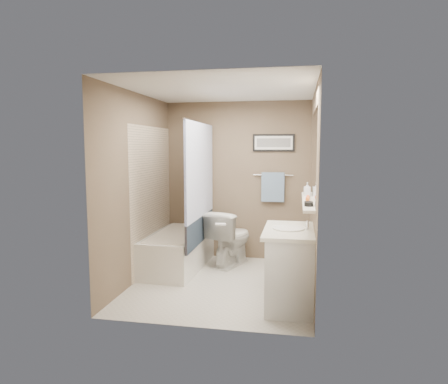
% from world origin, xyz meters
% --- Properties ---
extents(ground, '(2.50, 2.50, 0.00)m').
position_xyz_m(ground, '(0.00, 0.00, 0.00)').
color(ground, beige).
rests_on(ground, ground).
extents(ceiling, '(2.20, 2.50, 0.04)m').
position_xyz_m(ceiling, '(0.00, 0.00, 2.38)').
color(ceiling, silver).
rests_on(ceiling, wall_back).
extents(wall_back, '(2.20, 0.04, 2.40)m').
position_xyz_m(wall_back, '(0.00, 1.23, 1.20)').
color(wall_back, brown).
rests_on(wall_back, ground).
extents(wall_front, '(2.20, 0.04, 2.40)m').
position_xyz_m(wall_front, '(0.00, -1.23, 1.20)').
color(wall_front, brown).
rests_on(wall_front, ground).
extents(wall_left, '(0.04, 2.50, 2.40)m').
position_xyz_m(wall_left, '(-1.08, 0.00, 1.20)').
color(wall_left, brown).
rests_on(wall_left, ground).
extents(wall_right, '(0.04, 2.50, 2.40)m').
position_xyz_m(wall_right, '(1.08, 0.00, 1.20)').
color(wall_right, brown).
rests_on(wall_right, ground).
extents(tile_surround, '(0.02, 1.55, 2.00)m').
position_xyz_m(tile_surround, '(-1.09, 0.50, 1.00)').
color(tile_surround, '#C8B397').
rests_on(tile_surround, wall_left).
extents(curtain_rod, '(0.02, 1.55, 0.02)m').
position_xyz_m(curtain_rod, '(-0.40, 0.50, 2.05)').
color(curtain_rod, silver).
rests_on(curtain_rod, wall_left).
extents(curtain_upper, '(0.03, 1.45, 1.28)m').
position_xyz_m(curtain_upper, '(-0.40, 0.50, 1.40)').
color(curtain_upper, white).
rests_on(curtain_upper, curtain_rod).
extents(curtain_lower, '(0.03, 1.45, 0.36)m').
position_xyz_m(curtain_lower, '(-0.40, 0.50, 0.58)').
color(curtain_lower, '#222F3F').
rests_on(curtain_lower, curtain_rod).
extents(mirror, '(0.02, 1.60, 1.00)m').
position_xyz_m(mirror, '(1.09, -0.15, 1.62)').
color(mirror, silver).
rests_on(mirror, wall_right).
extents(shelf, '(0.12, 1.60, 0.03)m').
position_xyz_m(shelf, '(1.04, -0.15, 1.10)').
color(shelf, silver).
rests_on(shelf, wall_right).
extents(towel_bar, '(0.60, 0.02, 0.02)m').
position_xyz_m(towel_bar, '(0.55, 1.22, 1.30)').
color(towel_bar, silver).
rests_on(towel_bar, wall_back).
extents(towel, '(0.34, 0.05, 0.44)m').
position_xyz_m(towel, '(0.55, 1.20, 1.12)').
color(towel, '#8FB1D1').
rests_on(towel, towel_bar).
extents(art_frame, '(0.62, 0.02, 0.26)m').
position_xyz_m(art_frame, '(0.55, 1.23, 1.78)').
color(art_frame, black).
rests_on(art_frame, wall_back).
extents(art_mat, '(0.56, 0.00, 0.20)m').
position_xyz_m(art_mat, '(0.55, 1.22, 1.78)').
color(art_mat, white).
rests_on(art_mat, art_frame).
extents(art_image, '(0.50, 0.00, 0.13)m').
position_xyz_m(art_image, '(0.55, 1.22, 1.78)').
color(art_image, '#595959').
rests_on(art_image, art_mat).
extents(door, '(0.80, 0.02, 2.00)m').
position_xyz_m(door, '(0.55, -1.24, 1.00)').
color(door, silver).
rests_on(door, wall_front).
extents(door_handle, '(0.10, 0.02, 0.02)m').
position_xyz_m(door_handle, '(0.22, -1.19, 1.00)').
color(door_handle, silver).
rests_on(door_handle, door).
extents(bathtub, '(0.76, 1.53, 0.50)m').
position_xyz_m(bathtub, '(-0.75, 0.55, 0.25)').
color(bathtub, white).
rests_on(bathtub, ground).
extents(tub_rim, '(0.56, 1.36, 0.02)m').
position_xyz_m(tub_rim, '(-0.75, 0.55, 0.50)').
color(tub_rim, white).
rests_on(tub_rim, bathtub).
extents(toilet, '(0.69, 0.90, 0.81)m').
position_xyz_m(toilet, '(-0.03, 0.83, 0.40)').
color(toilet, silver).
rests_on(toilet, ground).
extents(vanity, '(0.53, 0.92, 0.80)m').
position_xyz_m(vanity, '(0.85, -0.51, 0.40)').
color(vanity, silver).
rests_on(vanity, ground).
extents(countertop, '(0.54, 0.96, 0.04)m').
position_xyz_m(countertop, '(0.84, -0.51, 0.82)').
color(countertop, beige).
rests_on(countertop, vanity).
extents(sink_basin, '(0.34, 0.34, 0.01)m').
position_xyz_m(sink_basin, '(0.83, -0.51, 0.85)').
color(sink_basin, silver).
rests_on(sink_basin, countertop).
extents(faucet_spout, '(0.02, 0.02, 0.10)m').
position_xyz_m(faucet_spout, '(1.03, -0.51, 0.89)').
color(faucet_spout, silver).
rests_on(faucet_spout, countertop).
extents(faucet_knob, '(0.05, 0.05, 0.05)m').
position_xyz_m(faucet_knob, '(1.03, -0.41, 0.87)').
color(faucet_knob, white).
rests_on(faucet_knob, countertop).
extents(candle_bowl_near, '(0.09, 0.09, 0.04)m').
position_xyz_m(candle_bowl_near, '(1.04, -0.66, 1.14)').
color(candle_bowl_near, black).
rests_on(candle_bowl_near, shelf).
extents(candle_bowl_far, '(0.09, 0.09, 0.04)m').
position_xyz_m(candle_bowl_far, '(1.04, -0.59, 1.14)').
color(candle_bowl_far, black).
rests_on(candle_bowl_far, shelf).
extents(hair_brush_front, '(0.06, 0.22, 0.04)m').
position_xyz_m(hair_brush_front, '(1.04, -0.21, 1.14)').
color(hair_brush_front, '#CE5E1D').
rests_on(hair_brush_front, shelf).
extents(hair_brush_back, '(0.05, 0.22, 0.04)m').
position_xyz_m(hair_brush_back, '(1.04, -0.13, 1.14)').
color(hair_brush_back, red).
rests_on(hair_brush_back, shelf).
extents(pink_comb, '(0.05, 0.16, 0.01)m').
position_xyz_m(pink_comb, '(1.04, 0.04, 1.12)').
color(pink_comb, '#FB99C5').
rests_on(pink_comb, shelf).
extents(glass_jar, '(0.08, 0.08, 0.10)m').
position_xyz_m(glass_jar, '(1.04, 0.39, 1.17)').
color(glass_jar, silver).
rests_on(glass_jar, shelf).
extents(soap_bottle, '(0.08, 0.08, 0.17)m').
position_xyz_m(soap_bottle, '(1.04, 0.22, 1.20)').
color(soap_bottle, '#999999').
rests_on(soap_bottle, shelf).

